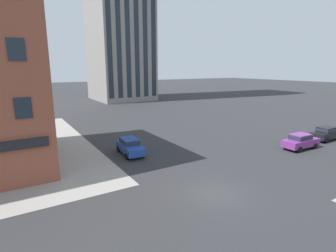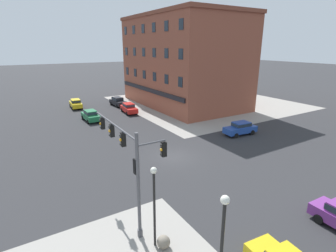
% 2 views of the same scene
% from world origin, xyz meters
% --- Properties ---
extents(ground_plane, '(320.00, 320.00, 0.00)m').
position_xyz_m(ground_plane, '(0.00, 0.00, 0.00)').
color(ground_plane, '#2D2D30').
extents(car_main_northbound_far, '(4.46, 2.01, 1.68)m').
position_xyz_m(car_main_northbound_far, '(15.18, 3.12, 0.92)').
color(car_main_northbound_far, '#7A3389').
rests_on(car_main_northbound_far, ground).
extents(car_cross_eastbound, '(4.41, 1.91, 1.68)m').
position_xyz_m(car_cross_eastbound, '(21.28, 3.62, 0.92)').
color(car_cross_eastbound, black).
rests_on(car_cross_eastbound, ground).
extents(car_cross_far, '(2.12, 4.51, 1.68)m').
position_xyz_m(car_cross_far, '(-1.62, 11.20, 0.92)').
color(car_cross_far, '#23479E').
rests_on(car_cross_far, ground).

